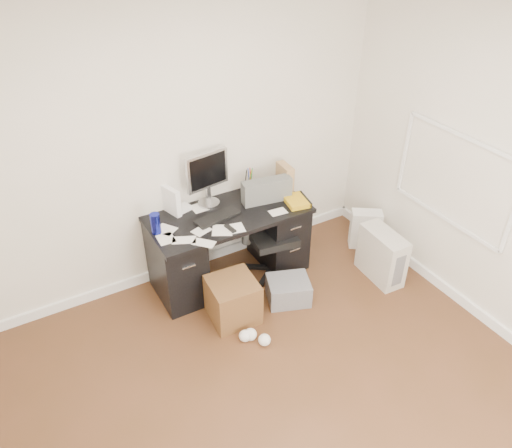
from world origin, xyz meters
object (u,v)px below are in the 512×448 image
at_px(desk, 230,243).
at_px(lcd_monitor, 207,179).
at_px(office_chair, 272,232).
at_px(keyboard, 218,217).
at_px(wicker_basket, 233,300).
at_px(pc_tower, 382,255).

relative_size(desk, lcd_monitor, 2.73).
bearing_deg(office_chair, desk, 168.88).
bearing_deg(office_chair, lcd_monitor, 151.02).
relative_size(keyboard, wicker_basket, 1.05).
bearing_deg(pc_tower, wicker_basket, 175.35).
xyz_separation_m(desk, office_chair, (0.39, -0.14, 0.09)).
bearing_deg(desk, pc_tower, -30.06).
xyz_separation_m(keyboard, wicker_basket, (-0.12, -0.50, -0.56)).
relative_size(lcd_monitor, keyboard, 1.28).
bearing_deg(office_chair, wicker_basket, -139.94).
bearing_deg(office_chair, keyboard, 177.04).
bearing_deg(wicker_basket, desk, 65.13).
xyz_separation_m(keyboard, pc_tower, (1.42, -0.71, -0.50)).
height_order(pc_tower, wicker_basket, pc_tower).
xyz_separation_m(office_chair, wicker_basket, (-0.64, -0.39, -0.28)).
relative_size(desk, wicker_basket, 3.67).
height_order(lcd_monitor, office_chair, lcd_monitor).
bearing_deg(lcd_monitor, desk, -78.35).
bearing_deg(wicker_basket, office_chair, 31.17).
distance_m(keyboard, wicker_basket, 0.76).
height_order(desk, pc_tower, desk).
distance_m(keyboard, pc_tower, 1.67).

